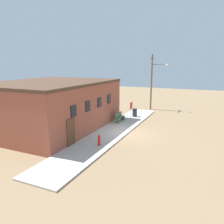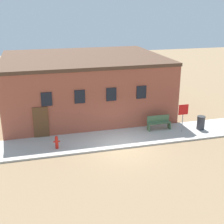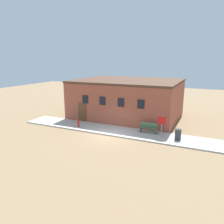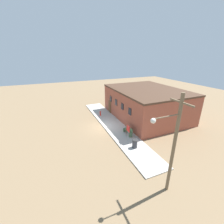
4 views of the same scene
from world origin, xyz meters
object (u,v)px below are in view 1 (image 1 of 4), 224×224
object	(u,v)px
stop_sign	(131,107)
trash_bin	(135,113)
utility_pole	(153,80)
fire_hydrant	(99,140)
bench	(120,117)

from	to	relation	value
stop_sign	trash_bin	size ratio (longest dim) A/B	2.05
utility_pole	fire_hydrant	bearing A→B (deg)	179.45
stop_sign	trash_bin	bearing A→B (deg)	2.32
fire_hydrant	bench	xyz separation A→B (m)	(7.24, 1.26, 0.08)
trash_bin	utility_pole	xyz separation A→B (m)	(5.54, -0.65, 3.53)
stop_sign	bench	bearing A→B (deg)	149.83
stop_sign	utility_pole	bearing A→B (deg)	-4.85
fire_hydrant	bench	distance (m)	7.35
trash_bin	utility_pole	size ratio (longest dim) A/B	0.13
bench	trash_bin	size ratio (longest dim) A/B	1.72
fire_hydrant	stop_sign	world-z (taller)	stop_sign
utility_pole	trash_bin	bearing A→B (deg)	173.27
utility_pole	bench	bearing A→B (deg)	170.50
fire_hydrant	utility_pole	world-z (taller)	utility_pole
fire_hydrant	trash_bin	world-z (taller)	trash_bin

